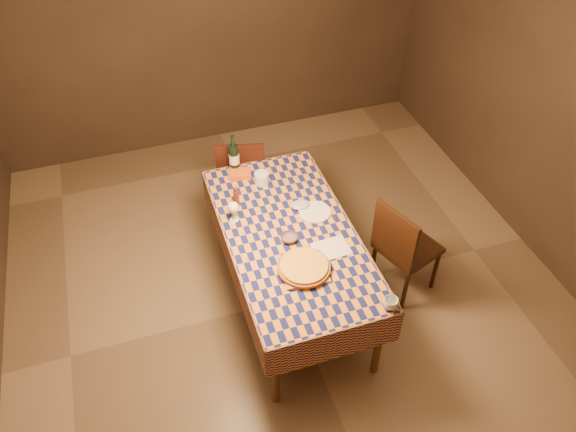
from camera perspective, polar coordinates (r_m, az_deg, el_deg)
The scene contains 16 objects.
room at distance 3.75m, azimuth 0.24°, elevation 4.53°, with size 5.00×5.10×2.70m.
dining_table at distance 4.19m, azimuth 0.21°, elevation -2.50°, with size 0.94×1.84×0.77m.
cutting_board at distance 3.88m, azimuth 1.62°, elevation -5.43°, with size 0.31×0.31×0.02m, color #9A7548.
pizza at distance 3.86m, azimuth 1.63°, elevation -5.17°, with size 0.37×0.37×0.04m.
pepper_mill at distance 4.32m, azimuth -5.28°, elevation 1.93°, with size 0.06×0.06×0.19m.
bowl at distance 4.07m, azimuth 0.12°, elevation -2.25°, with size 0.13×0.13×0.04m, color #604951.
wine_glass at distance 4.18m, azimuth -5.57°, elevation 0.83°, with size 0.09×0.09×0.17m.
wine_bottle at distance 4.64m, azimuth -5.50°, elevation 5.93°, with size 0.10×0.10×0.34m.
deli_tub at distance 4.54m, azimuth -2.69°, elevation 3.85°, with size 0.12×0.12×0.10m, color silver.
takeout_container at distance 4.64m, azimuth -4.87°, elevation 4.30°, with size 0.18×0.12×0.04m, color #BC4F18.
white_plate at distance 4.30m, azimuth 2.74°, elevation 0.42°, with size 0.25×0.25×0.01m, color white.
tumbler at distance 3.71m, azimuth 10.38°, elevation -8.73°, with size 0.10×0.10×0.08m, color silver.
flour_patch at distance 4.04m, azimuth 4.40°, elevation -3.30°, with size 0.26×0.20×0.00m, color silver.
flour_bag at distance 4.33m, azimuth 1.27°, elevation 1.15°, with size 0.15×0.11×0.04m, color #9BA6C6.
chair_far at distance 5.06m, azimuth -4.71°, elevation 4.22°, with size 0.51×0.52×0.93m.
chair_right at distance 4.48m, azimuth 11.51°, elevation -2.97°, with size 0.54×0.54×0.93m.
Camera 1 is at (-0.93, -2.78, 3.69)m, focal length 35.00 mm.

